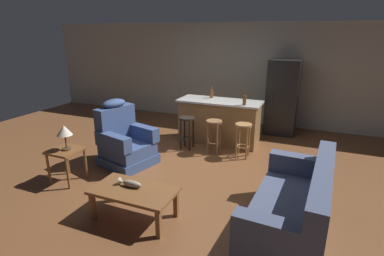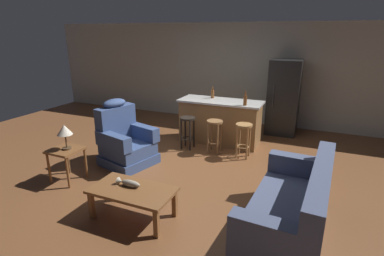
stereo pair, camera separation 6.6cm
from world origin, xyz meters
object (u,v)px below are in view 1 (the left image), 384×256
couch (294,210)px  bottle_short_amber (212,94)px  coffee_table (134,193)px  bar_stool_middle (214,130)px  kitchen_island (219,121)px  bar_stool_left (187,127)px  table_lamp (64,132)px  bar_stool_right (243,134)px  recliner_near_lamp (125,142)px  end_table (66,155)px  fish_figurine (130,184)px  refrigerator (282,97)px  bottle_tall_green (244,100)px

couch → bottle_short_amber: bearing=-51.2°
coffee_table → bar_stool_middle: size_ratio=1.62×
kitchen_island → bar_stool_left: kitchen_island is taller
table_lamp → bar_stool_right: size_ratio=0.60×
recliner_near_lamp → end_table: 1.07m
end_table → table_lamp: (0.04, -0.00, 0.41)m
fish_figurine → end_table: bearing=165.0°
fish_figurine → bar_stool_left: (-0.28, 2.51, 0.01)m
recliner_near_lamp → fish_figurine: bearing=-37.3°
end_table → bar_stool_middle: bearing=49.3°
fish_figurine → table_lamp: size_ratio=0.83×
couch → bottle_short_amber: bottle_short_amber is taller
refrigerator → bottle_tall_green: (-0.58, -1.43, 0.18)m
bar_stool_middle → bottle_short_amber: 1.05m
end_table → bottle_short_amber: size_ratio=2.15×
fish_figurine → kitchen_island: 3.15m
bar_stool_middle → bottle_tall_green: bottle_tall_green is taller
recliner_near_lamp → bar_stool_left: size_ratio=1.76×
table_lamp → bottle_tall_green: bearing=47.9°
kitchen_island → refrigerator: 1.72m
refrigerator → bottle_tall_green: 1.55m
table_lamp → fish_figurine: bearing=-15.4°
bar_stool_right → recliner_near_lamp: bearing=-149.7°
recliner_near_lamp → coffee_table: bearing=-36.0°
coffee_table → couch: bearing=12.8°
table_lamp → couch: bearing=-0.0°
kitchen_island → bottle_short_amber: 0.65m
bar_stool_left → bar_stool_middle: 0.60m
fish_figurine → bar_stool_left: bar_stool_left is taller
table_lamp → end_table: bearing=179.5°
recliner_near_lamp → bar_stool_middle: (1.36, 1.14, 0.05)m
bar_stool_middle → refrigerator: size_ratio=0.39×
coffee_table → end_table: end_table is taller
bar_stool_middle → bar_stool_left: bearing=180.0°
end_table → bar_stool_left: bar_stool_left is taller
refrigerator → table_lamp: bearing=-125.9°
bottle_tall_green → bottle_short_amber: 0.93m
bar_stool_right → bottle_short_amber: 1.37m
kitchen_island → bar_stool_left: size_ratio=2.65×
fish_figurine → recliner_near_lamp: 1.72m
coffee_table → bar_stool_right: 2.69m
fish_figurine → table_lamp: bearing=164.6°
bar_stool_left → bar_stool_middle: bearing=0.0°
bar_stool_left → fish_figurine: bearing=-83.6°
bar_stool_left → bar_stool_right: size_ratio=1.00×
fish_figurine → bar_stool_middle: bar_stool_middle is taller
end_table → bottle_tall_green: 3.46m
couch → bar_stool_middle: (-1.73, 2.11, 0.13)m
recliner_near_lamp → bottle_tall_green: 2.49m
end_table → fish_figurine: bearing=-15.0°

